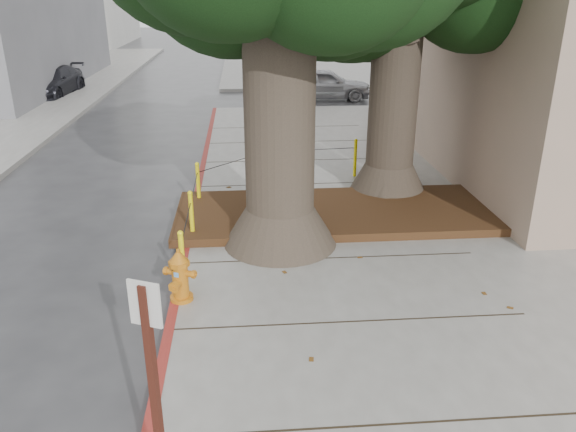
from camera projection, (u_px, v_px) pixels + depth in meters
name	position (u px, v px, depth m)	size (l,w,h in m)	color
ground	(315.00, 332.00, 7.81)	(140.00, 140.00, 0.00)	#28282B
sidewalk_far	(349.00, 63.00, 35.96)	(16.00, 20.00, 0.15)	slate
curb_red	(186.00, 254.00, 9.95)	(0.14, 26.00, 0.16)	maroon
planter_bed	(335.00, 213.00, 11.40)	(6.40, 2.60, 0.16)	black
bollard_ring	(247.00, 187.00, 11.55)	(3.79, 5.39, 0.95)	yellow
fire_hydrant	(180.00, 276.00, 8.20)	(0.44, 0.44, 0.82)	orange
signpost	(156.00, 410.00, 4.15)	(0.23, 0.12, 2.47)	#471911
car_silver	(325.00, 84.00, 24.18)	(1.58, 3.93, 1.34)	#97979C
car_red	(537.00, 84.00, 24.80)	(1.20, 3.45, 1.14)	maroon
car_dark	(51.00, 82.00, 24.94)	(1.80, 4.44, 1.29)	black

